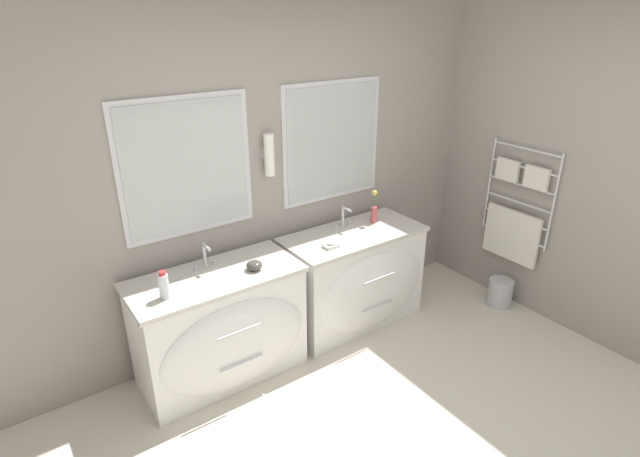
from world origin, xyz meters
The scene contains 11 objects.
wall_back centered at (0.00, 1.85, 1.31)m, with size 5.42×0.15×2.60m.
wall_right centered at (1.94, 0.82, 1.29)m, with size 0.13×3.73×2.60m.
vanity_left centered at (-0.67, 1.48, 0.41)m, with size 1.16×0.61×0.81m.
vanity_right centered at (0.52, 1.48, 0.41)m, with size 1.16×0.61×0.81m.
faucet_left centered at (-0.67, 1.64, 0.90)m, with size 0.17×0.12×0.18m.
faucet_right centered at (0.52, 1.64, 0.90)m, with size 0.17×0.12×0.18m.
toiletry_bottle centered at (-1.04, 1.42, 0.90)m, with size 0.06×0.06×0.19m.
amenity_bowl centered at (-0.42, 1.42, 0.85)m, with size 0.11×0.11×0.07m.
flower_vase centered at (0.79, 1.58, 0.92)m, with size 0.05×0.05×0.28m.
soap_dish centered at (0.22, 1.40, 0.83)m, with size 0.12×0.08×0.04m.
waste_bin centered at (1.75, 0.92, 0.13)m, with size 0.22×0.22×0.25m.
Camera 1 is at (-1.79, -1.29, 2.45)m, focal length 28.00 mm.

